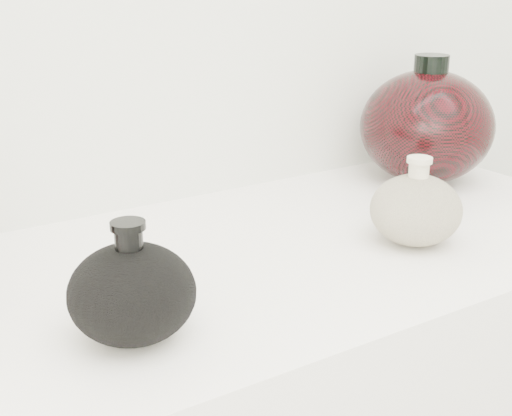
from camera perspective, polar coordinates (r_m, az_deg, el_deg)
black_gourd_vase at (r=0.71m, az=-9.88°, el=-6.67°), size 0.17×0.17×0.12m
cream_gourd_vase at (r=0.96m, az=12.67°, el=-0.09°), size 0.12×0.12×0.12m
right_round_pot at (r=1.23m, az=13.49°, el=6.40°), size 0.27×0.27×0.21m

